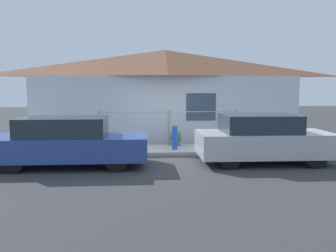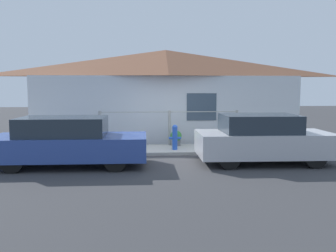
{
  "view_description": "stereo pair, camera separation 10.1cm",
  "coord_description": "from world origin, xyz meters",
  "px_view_note": "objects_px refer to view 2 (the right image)",
  "views": [
    {
      "loc": [
        -1.16,
        -11.41,
        2.11
      ],
      "look_at": [
        -0.14,
        0.3,
        0.9
      ],
      "focal_mm": 40.0,
      "sensor_mm": 36.0,
      "label": 1
    },
    {
      "loc": [
        -1.05,
        -11.42,
        2.11
      ],
      "look_at": [
        -0.14,
        0.3,
        0.9
      ],
      "focal_mm": 40.0,
      "sensor_mm": 36.0,
      "label": 2
    }
  ],
  "objects_px": {
    "car_left": "(68,142)",
    "fire_hydrant": "(175,137)",
    "potted_plant_near_hydrant": "(176,138)",
    "car_right": "(262,139)"
  },
  "relations": [
    {
      "from": "car_left",
      "to": "fire_hydrant",
      "type": "bearing_deg",
      "value": 31.67
    },
    {
      "from": "fire_hydrant",
      "to": "potted_plant_near_hydrant",
      "type": "distance_m",
      "value": 0.86
    },
    {
      "from": "car_left",
      "to": "car_right",
      "type": "height_order",
      "value": "car_right"
    },
    {
      "from": "fire_hydrant",
      "to": "potted_plant_near_hydrant",
      "type": "xyz_separation_m",
      "value": [
        0.12,
        0.84,
        -0.15
      ]
    },
    {
      "from": "car_right",
      "to": "potted_plant_near_hydrant",
      "type": "height_order",
      "value": "car_right"
    },
    {
      "from": "car_right",
      "to": "fire_hydrant",
      "type": "distance_m",
      "value": 2.93
    },
    {
      "from": "car_left",
      "to": "fire_hydrant",
      "type": "height_order",
      "value": "car_left"
    },
    {
      "from": "fire_hydrant",
      "to": "potted_plant_near_hydrant",
      "type": "height_order",
      "value": "fire_hydrant"
    },
    {
      "from": "car_left",
      "to": "potted_plant_near_hydrant",
      "type": "bearing_deg",
      "value": 40.76
    },
    {
      "from": "car_right",
      "to": "car_left",
      "type": "bearing_deg",
      "value": -178.71
    }
  ]
}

